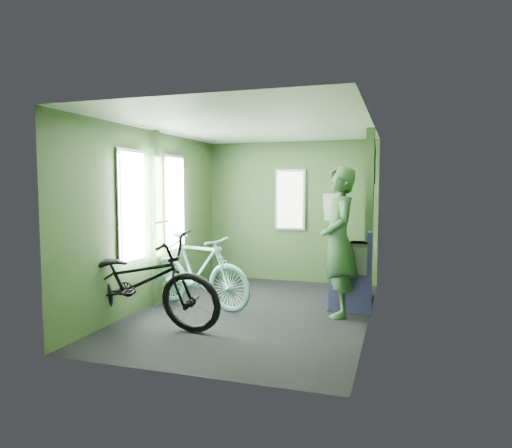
{
  "coord_description": "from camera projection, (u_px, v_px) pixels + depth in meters",
  "views": [
    {
      "loc": [
        1.72,
        -5.34,
        1.57
      ],
      "look_at": [
        0.0,
        0.1,
        1.1
      ],
      "focal_mm": 32.0,
      "sensor_mm": 36.0,
      "label": 1
    }
  ],
  "objects": [
    {
      "name": "room",
      "position": [
        252.0,
        197.0,
        5.65
      ],
      "size": [
        4.0,
        4.02,
        2.31
      ],
      "color": "black",
      "rests_on": "ground"
    },
    {
      "name": "passenger",
      "position": [
        339.0,
        242.0,
        5.5
      ],
      "size": [
        0.62,
        0.8,
        1.81
      ],
      "rotation": [
        0.0,
        0.0,
        -1.24
      ],
      "color": "#294C29",
      "rests_on": "ground"
    },
    {
      "name": "bench_seat",
      "position": [
        353.0,
        282.0,
        6.09
      ],
      "size": [
        0.6,
        0.99,
        1.01
      ],
      "rotation": [
        0.0,
        0.0,
        0.07
      ],
      "color": "navy",
      "rests_on": "ground"
    },
    {
      "name": "bicycle_mint",
      "position": [
        198.0,
        307.0,
        5.93
      ],
      "size": [
        1.7,
        0.9,
        1.0
      ],
      "primitive_type": "imported",
      "rotation": [
        0.0,
        -0.06,
        1.32
      ],
      "color": "#84D4CE",
      "rests_on": "ground"
    },
    {
      "name": "bicycle_black",
      "position": [
        137.0,
        328.0,
        5.07
      ],
      "size": [
        2.04,
        0.93,
        1.17
      ],
      "primitive_type": "imported",
      "rotation": [
        0.0,
        -0.18,
        1.55
      ],
      "color": "black",
      "rests_on": "ground"
    },
    {
      "name": "waste_box",
      "position": [
        360.0,
        276.0,
        5.79
      ],
      "size": [
        0.25,
        0.36,
        0.86
      ],
      "primitive_type": "cube",
      "color": "gray",
      "rests_on": "ground"
    }
  ]
}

